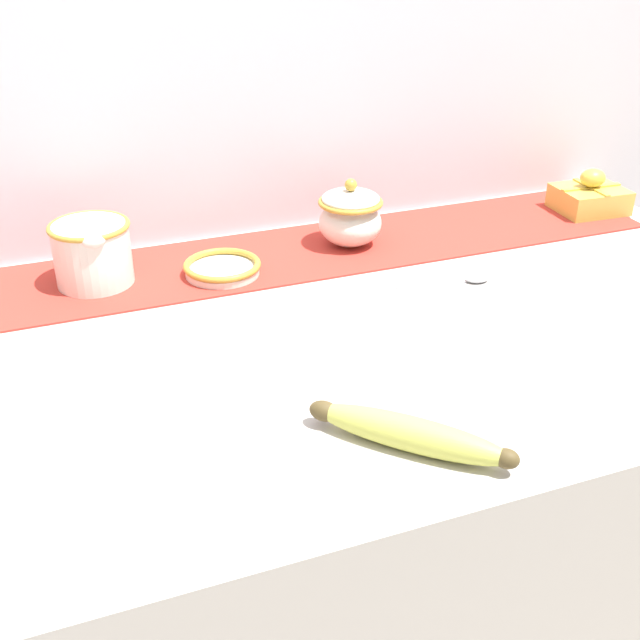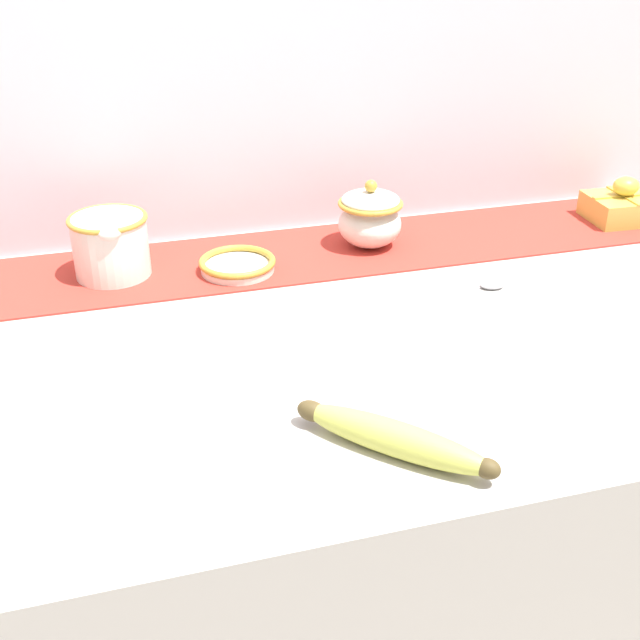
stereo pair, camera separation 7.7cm
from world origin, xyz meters
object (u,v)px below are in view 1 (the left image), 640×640
Objects in this scene: sugar_bowl at (350,216)px; gift_box at (590,197)px; small_dish at (222,268)px; banana at (410,433)px; cream_pitcher at (92,251)px; spoon at (470,279)px.

sugar_bowl is 0.91× the size of gift_box.
small_dish is (-0.22, -0.04, -0.04)m from sugar_bowl.
gift_box is at bearing -1.17° from sugar_bowl.
sugar_bowl is 0.95× the size of small_dish.
cream_pitcher is at bearing 115.64° from banana.
gift_box is at bearing 39.64° from banana.
small_dish is 0.49m from banana.
small_dish is at bearing 98.21° from banana.
cream_pitcher reaches higher than spoon.
small_dish is at bearing -12.23° from cream_pitcher.
cream_pitcher is 0.41m from sugar_bowl.
spoon is (0.34, -0.15, -0.01)m from small_dish.
sugar_bowl is 0.55m from banana.
small_dish is (0.18, -0.04, -0.04)m from cream_pitcher.
sugar_bowl reaches higher than spoon.
cream_pitcher is 0.75× the size of banana.
spoon is (0.52, -0.19, -0.05)m from cream_pitcher.
sugar_bowl reaches higher than gift_box.
gift_box reaches higher than banana.
cream_pitcher is 0.87m from gift_box.
gift_box reaches higher than spoon.
sugar_bowl reaches higher than small_dish.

